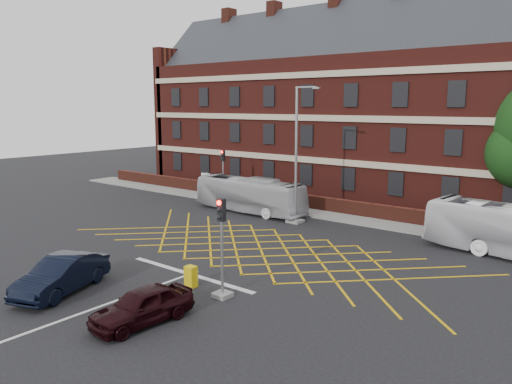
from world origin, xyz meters
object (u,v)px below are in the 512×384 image
Objects in this scene: traffic_light_near at (222,257)px; traffic_light_far at (223,179)px; car_navy at (62,275)px; street_lamp at (297,177)px; direction_signs at (206,182)px; bus_left at (250,195)px; car_maroon at (142,306)px; utility_cabinet at (191,276)px.

traffic_light_near is 1.00× the size of traffic_light_far.
car_navy is 22.21m from traffic_light_far.
traffic_light_far is at bearing 162.14° from street_lamp.
bus_left is at bearing -19.35° from direction_signs.
traffic_light_far reaches higher than car_maroon.
car_navy reaches higher than utility_cabinet.
direction_signs is 22.13m from utility_cabinet.
utility_cabinet is (14.94, -16.31, -0.90)m from direction_signs.
bus_left is at bearing -26.43° from traffic_light_far.
bus_left reaches higher than direction_signs.
car_maroon is 3.96m from traffic_light_near.
utility_cabinet is at bearing -76.12° from street_lamp.
traffic_light_near is at bearing 13.74° from car_navy.
street_lamp is at bearing -14.86° from direction_signs.
traffic_light_far is at bearing 93.71° from car_navy.
car_navy reaches higher than car_maroon.
bus_left is 19.95m from car_maroon.
car_maroon is at bearing -149.62° from bus_left.
bus_left is 17.05m from traffic_light_near.
traffic_light_near is at bearing -141.90° from bus_left.
direction_signs is (-11.01, 20.27, 0.59)m from car_navy.
car_maroon is at bearing -99.12° from traffic_light_near.
car_maroon is 0.44× the size of street_lamp.
traffic_light_near is 2.32m from utility_cabinet.
direction_signs is at bearing 98.32° from car_navy.
street_lamp is (4.70, -0.65, 1.89)m from bus_left.
car_navy is 2.17× the size of direction_signs.
bus_left is at bearing 122.84° from car_maroon.
direction_signs reaches higher than utility_cabinet.
traffic_light_far is 10.24m from street_lamp.
bus_left is 9.90× the size of utility_cabinet.
bus_left is 1.99× the size of car_navy.
direction_signs is at bearing -179.68° from traffic_light_far.
traffic_light_near is 22.08m from traffic_light_far.
bus_left is 4.32× the size of direction_signs.
car_maroon is at bearing -74.88° from street_lamp.
traffic_light_far is 0.46× the size of street_lamp.
traffic_light_near reaches higher than car_maroon.
car_navy is at bearing -66.10° from traffic_light_far.
car_maroon is at bearing -70.66° from utility_cabinet.
car_navy is at bearing -61.49° from direction_signs.
street_lamp reaches higher than traffic_light_near.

